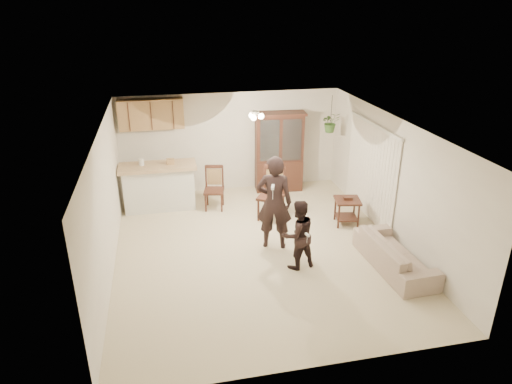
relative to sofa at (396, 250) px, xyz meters
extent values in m
plane|color=beige|center=(-2.31, 1.18, -0.37)|extent=(6.50, 6.50, 0.00)
cube|color=white|center=(-2.31, 1.18, 2.13)|extent=(5.50, 6.50, 0.02)
cube|color=silver|center=(-2.31, 4.43, 0.88)|extent=(5.50, 0.02, 2.50)
cube|color=silver|center=(-2.31, -2.07, 0.88)|extent=(5.50, 0.02, 2.50)
cube|color=silver|center=(-5.06, 1.18, 0.88)|extent=(0.02, 6.50, 2.50)
cube|color=silver|center=(0.44, 1.18, 0.88)|extent=(0.02, 6.50, 2.50)
cube|color=silver|center=(-4.16, 3.53, 0.13)|extent=(1.60, 0.55, 1.00)
cube|color=tan|center=(-4.16, 3.53, 0.68)|extent=(1.75, 0.70, 0.08)
cube|color=brown|center=(-4.21, 4.25, 1.73)|extent=(1.50, 0.34, 0.70)
imported|color=#355A24|center=(-0.01, 3.58, 1.48)|extent=(0.43, 0.37, 0.48)
cylinder|color=black|center=(-0.01, 3.58, 1.81)|extent=(0.01, 0.01, 0.65)
imported|color=#BFB29D|center=(0.00, 0.00, 0.00)|extent=(0.82, 1.91, 0.73)
imported|color=black|center=(-1.98, 1.24, 0.53)|extent=(0.76, 0.62, 1.80)
imported|color=black|center=(-1.74, 0.40, 0.31)|extent=(0.76, 0.65, 1.35)
cube|color=#361C13|center=(-1.14, 4.10, 0.03)|extent=(1.22, 0.57, 0.79)
cube|color=#361C13|center=(-1.14, 4.10, 1.02)|extent=(1.21, 0.51, 1.18)
cube|color=silver|center=(-1.14, 4.10, 1.02)|extent=(1.03, 0.10, 1.04)
cube|color=#361C13|center=(-1.14, 4.10, 1.63)|extent=(1.32, 0.59, 0.06)
cube|color=#361C13|center=(-0.18, 1.85, 0.20)|extent=(0.62, 0.62, 0.04)
cube|color=#361C13|center=(-0.18, 1.85, -0.21)|extent=(0.52, 0.52, 0.03)
cube|color=#361C13|center=(-0.18, 1.85, 0.25)|extent=(0.21, 0.16, 0.06)
cube|color=#361C13|center=(-2.92, 3.25, 0.09)|extent=(0.54, 0.54, 0.05)
cube|color=#A47E52|center=(-2.92, 3.25, 0.36)|extent=(0.33, 0.11, 0.39)
cube|color=#361C13|center=(-2.92, 3.25, 0.61)|extent=(0.41, 0.13, 0.08)
cube|color=#361C13|center=(-1.74, 2.46, 0.16)|extent=(0.73, 0.73, 0.06)
cube|color=#A47E52|center=(-1.74, 2.46, 0.48)|extent=(0.35, 0.25, 0.46)
cube|color=#361C13|center=(-1.74, 2.46, 0.78)|extent=(0.43, 0.30, 0.09)
cube|color=#361C13|center=(-0.81, 4.13, 0.11)|extent=(0.51, 0.51, 0.05)
cube|color=#A47E52|center=(-0.81, 4.13, 0.41)|extent=(0.36, 0.06, 0.42)
cube|color=#361C13|center=(-0.81, 4.13, 0.68)|extent=(0.44, 0.07, 0.08)
cube|color=white|center=(-2.12, 0.82, 1.09)|extent=(0.10, 0.17, 0.05)
cube|color=white|center=(-1.67, 0.10, 0.45)|extent=(0.06, 0.12, 0.04)
camera|label=1|loc=(-3.99, -6.55, 4.22)|focal=32.00mm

